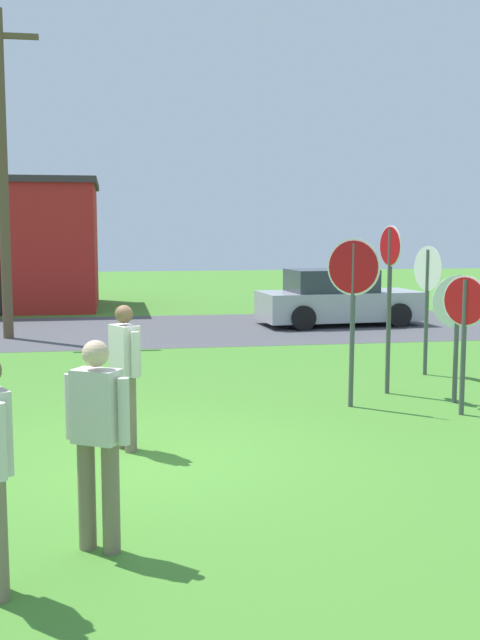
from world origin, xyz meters
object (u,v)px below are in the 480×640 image
object	(u,v)px
stop_sign_leaning_right	(427,287)
person_with_sunhat	(125,369)
stop_sign_tallest	(457,317)
stop_sign_center_cluster	(464,321)
person_in_teal	(97,434)
stop_sign_rear_right	(353,292)
utility_pole	(3,169)
stop_sign_low_front	(389,283)
parked_car_on_street	(337,300)

from	to	relation	value
stop_sign_leaning_right	person_with_sunhat	bearing A→B (deg)	-144.63
stop_sign_tallest	stop_sign_center_cluster	distance (m)	0.75
stop_sign_tallest	person_in_teal	bearing A→B (deg)	-139.26
stop_sign_center_cluster	stop_sign_rear_right	bearing A→B (deg)	151.48
stop_sign_leaning_right	utility_pole	bearing A→B (deg)	142.88
stop_sign_leaning_right	stop_sign_tallest	bearing A→B (deg)	-102.33
stop_sign_low_front	stop_sign_leaning_right	size ratio (longest dim) A/B	1.15
utility_pole	stop_sign_leaning_right	size ratio (longest dim) A/B	3.32
stop_sign_center_cluster	parked_car_on_street	bearing A→B (deg)	82.79
person_with_sunhat	person_in_teal	bearing A→B (deg)	-95.38
utility_pole	stop_sign_rear_right	size ratio (longest dim) A/B	3.11
stop_sign_rear_right	stop_sign_low_front	size ratio (longest dim) A/B	0.93
stop_sign_tallest	stop_sign_rear_right	world-z (taller)	stop_sign_rear_right
person_with_sunhat	stop_sign_tallest	bearing A→B (deg)	18.58
stop_sign_low_front	stop_sign_leaning_right	xyz separation A→B (m)	(1.22, 1.36, -0.17)
utility_pole	stop_sign_center_cluster	xyz separation A→B (m)	(7.18, -8.82, -2.64)
utility_pole	stop_sign_tallest	bearing A→B (deg)	-47.55
stop_sign_rear_right	stop_sign_leaning_right	xyz separation A→B (m)	(2.05, 2.12, -0.11)
person_with_sunhat	utility_pole	bearing A→B (deg)	104.84
stop_sign_low_front	person_with_sunhat	world-z (taller)	stop_sign_low_front
stop_sign_rear_right	stop_sign_tallest	bearing A→B (deg)	-0.93
parked_car_on_street	stop_sign_center_cluster	distance (m)	10.10
person_with_sunhat	stop_sign_low_front	bearing A→B (deg)	30.48
stop_sign_tallest	stop_sign_rear_right	bearing A→B (deg)	179.07
utility_pole	person_with_sunhat	bearing A→B (deg)	-75.16
utility_pole	stop_sign_leaning_right	distance (m)	10.17
stop_sign_center_cluster	stop_sign_low_front	size ratio (longest dim) A/B	0.74
stop_sign_center_cluster	stop_sign_rear_right	distance (m)	1.58
stop_sign_rear_right	person_with_sunhat	distance (m)	3.72
stop_sign_leaning_right	person_with_sunhat	xyz separation A→B (m)	(-5.31, -3.77, -0.61)
stop_sign_rear_right	stop_sign_low_front	bearing A→B (deg)	42.17
stop_sign_rear_right	stop_sign_center_cluster	bearing A→B (deg)	-28.52
utility_pole	stop_sign_tallest	size ratio (longest dim) A/B	3.98
utility_pole	stop_sign_center_cluster	world-z (taller)	utility_pole
utility_pole	stop_sign_center_cluster	size ratio (longest dim) A/B	3.91
utility_pole	person_in_teal	xyz separation A→B (m)	(2.32, -12.50, -3.00)
stop_sign_tallest	stop_sign_rear_right	size ratio (longest dim) A/B	0.78
stop_sign_tallest	stop_sign_leaning_right	distance (m)	2.21
person_in_teal	person_with_sunhat	size ratio (longest dim) A/B	1.00
stop_sign_tallest	stop_sign_leaning_right	bearing A→B (deg)	77.67
parked_car_on_street	person_with_sunhat	bearing A→B (deg)	-118.26
parked_car_on_street	stop_sign_rear_right	size ratio (longest dim) A/B	1.82
parked_car_on_street	stop_sign_low_front	bearing A→B (deg)	-101.83
utility_pole	parked_car_on_street	distance (m)	9.13
stop_sign_leaning_right	person_in_teal	distance (m)	8.61
parked_car_on_street	utility_pole	bearing A→B (deg)	-172.02
stop_sign_leaning_right	person_with_sunhat	distance (m)	6.54
utility_pole	parked_car_on_street	world-z (taller)	utility_pole
stop_sign_low_front	person_with_sunhat	xyz separation A→B (m)	(-4.09, -2.40, -0.78)
stop_sign_leaning_right	person_in_teal	size ratio (longest dim) A/B	1.34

